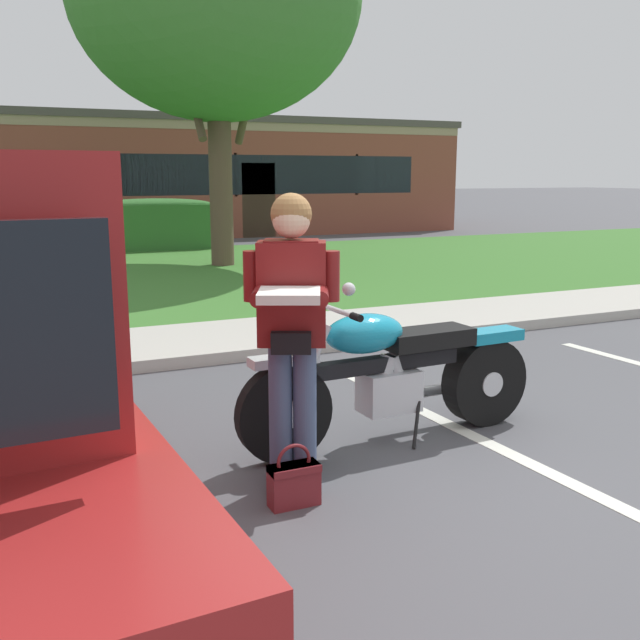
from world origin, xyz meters
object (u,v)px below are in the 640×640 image
Objects in this scene: handbag at (294,481)px; motorcycle at (403,372)px; brick_building at (77,177)px; hedge_center_left at (152,224)px; rider_person at (292,319)px.

motorcycle is at bearing 31.08° from handbag.
handbag is 0.02× the size of brick_building.
handbag is at bearing -98.50° from hedge_center_left.
brick_building is at bearing 89.79° from motorcycle.
rider_person is 0.89m from handbag.
brick_building is (1.14, 20.45, 1.57)m from handbag.
motorcycle is at bearing -94.24° from hedge_center_left.
motorcycle is 1.20m from rider_person.
motorcycle is 1.30m from handbag.
hedge_center_left is at bearing 81.50° from handbag.
brick_building reaches higher than motorcycle.
motorcycle is 12.97m from hedge_center_left.
brick_building reaches higher than handbag.
motorcycle is at bearing 23.19° from rider_person.
brick_building is (0.07, 19.80, 1.23)m from motorcycle.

